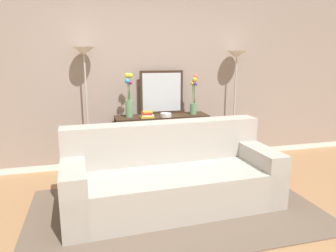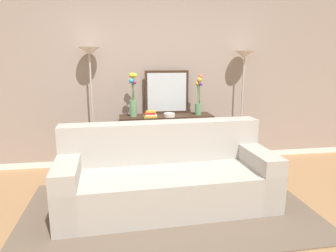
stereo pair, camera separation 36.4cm
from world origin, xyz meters
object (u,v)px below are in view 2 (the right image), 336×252
object	(u,v)px
vase_tall_flowers	(133,98)
book_row_under_console	(140,165)
couch	(166,177)
book_stack	(150,115)
floor_lamp_right	(243,76)
floor_lamp_left	(90,75)
vase_short_flowers	(199,98)
console_table	(166,131)
fruit_bowl	(169,115)
wall_mirror	(167,92)

from	to	relation	value
vase_tall_flowers	book_row_under_console	world-z (taller)	vase_tall_flowers
vase_tall_flowers	couch	bearing A→B (deg)	-76.58
couch	book_stack	bearing A→B (deg)	93.00
couch	floor_lamp_right	size ratio (longest dim) A/B	1.37
couch	floor_lamp_left	bearing A→B (deg)	124.59
vase_short_flowers	console_table	bearing A→B (deg)	176.97
vase_tall_flowers	fruit_bowl	distance (m)	0.56
wall_mirror	fruit_bowl	bearing A→B (deg)	-91.96
fruit_bowl	book_row_under_console	size ratio (longest dim) A/B	0.50
floor_lamp_left	wall_mirror	xyz separation A→B (m)	(1.07, 0.10, -0.26)
console_table	vase_tall_flowers	xyz separation A→B (m)	(-0.47, 0.00, 0.49)
floor_lamp_right	vase_short_flowers	world-z (taller)	floor_lamp_right
book_row_under_console	couch	bearing A→B (deg)	-80.22
book_row_under_console	floor_lamp_right	bearing A→B (deg)	2.17
console_table	wall_mirror	world-z (taller)	wall_mirror
couch	floor_lamp_right	distance (m)	2.10
wall_mirror	vase_tall_flowers	world-z (taller)	wall_mirror
floor_lamp_right	book_stack	size ratio (longest dim) A/B	9.12
console_table	book_stack	world-z (taller)	book_stack
book_row_under_console	book_stack	bearing A→B (deg)	-40.08
couch	vase_short_flowers	size ratio (longest dim) A/B	3.98
vase_tall_flowers	vase_short_flowers	world-z (taller)	vase_tall_flowers
floor_lamp_right	vase_short_flowers	distance (m)	0.77
wall_mirror	vase_tall_flowers	xyz separation A→B (m)	(-0.50, -0.15, -0.06)
couch	book_row_under_console	distance (m)	1.22
book_row_under_console	fruit_bowl	bearing A→B (deg)	-15.94
wall_mirror	book_row_under_console	world-z (taller)	wall_mirror
vase_short_flowers	fruit_bowl	distance (m)	0.50
console_table	floor_lamp_left	bearing A→B (deg)	176.73
floor_lamp_right	book_stack	world-z (taller)	floor_lamp_right
vase_tall_flowers	console_table	bearing A→B (deg)	-0.40
vase_short_flowers	fruit_bowl	size ratio (longest dim) A/B	3.65
floor_lamp_right	couch	bearing A→B (deg)	-137.77
book_row_under_console	vase_short_flowers	bearing A→B (deg)	-1.66
console_table	book_row_under_console	bearing A→B (deg)	-180.00
couch	book_stack	world-z (taller)	couch
vase_short_flowers	fruit_bowl	xyz separation A→B (m)	(-0.44, -0.09, -0.21)
floor_lamp_left	couch	bearing A→B (deg)	-55.41
floor_lamp_left	fruit_bowl	xyz separation A→B (m)	(1.06, -0.18, -0.55)
vase_tall_flowers	book_stack	size ratio (longest dim) A/B	3.30
floor_lamp_right	wall_mirror	size ratio (longest dim) A/B	2.63
vase_tall_flowers	book_row_under_console	bearing A→B (deg)	-2.39
fruit_bowl	book_row_under_console	xyz separation A→B (m)	(-0.42, 0.12, -0.75)
vase_tall_flowers	fruit_bowl	size ratio (longest dim) A/B	3.84
wall_mirror	vase_short_flowers	world-z (taller)	wall_mirror
floor_lamp_right	fruit_bowl	world-z (taller)	floor_lamp_right
vase_tall_flowers	book_row_under_console	xyz separation A→B (m)	(0.08, -0.00, -0.98)
book_stack	book_row_under_console	distance (m)	0.79
floor_lamp_left	book_stack	bearing A→B (deg)	-12.98
floor_lamp_right	vase_tall_flowers	size ratio (longest dim) A/B	2.77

